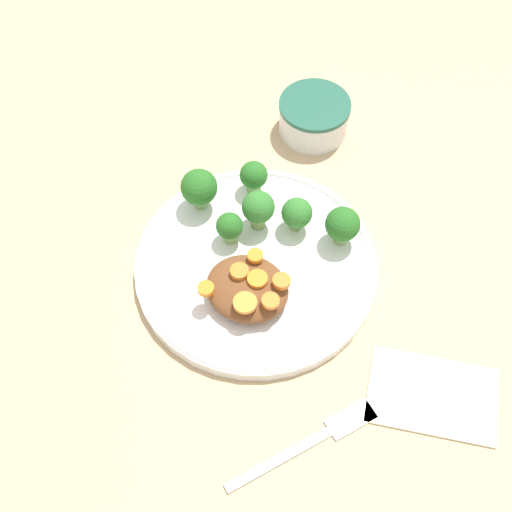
# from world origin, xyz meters

# --- Properties ---
(ground_plane) EXTENTS (4.00, 4.00, 0.00)m
(ground_plane) POSITION_xyz_m (0.00, 0.00, 0.00)
(ground_plane) COLOR tan
(plate) EXTENTS (0.29, 0.29, 0.02)m
(plate) POSITION_xyz_m (0.00, 0.00, 0.01)
(plate) COLOR white
(plate) RESTS_ON ground_plane
(dip_bowl) EXTENTS (0.10, 0.10, 0.05)m
(dip_bowl) POSITION_xyz_m (0.04, -0.24, 0.03)
(dip_bowl) COLOR silver
(dip_bowl) RESTS_ON ground_plane
(stew_mound) EXTENTS (0.10, 0.09, 0.03)m
(stew_mound) POSITION_xyz_m (-0.01, 0.04, 0.03)
(stew_mound) COLOR brown
(stew_mound) RESTS_ON plate
(broccoli_floret_0) EXTENTS (0.04, 0.04, 0.05)m
(broccoli_floret_0) POSITION_xyz_m (-0.02, -0.07, 0.04)
(broccoli_floret_0) COLOR #759E51
(broccoli_floret_0) RESTS_ON plate
(broccoli_floret_1) EXTENTS (0.04, 0.04, 0.06)m
(broccoli_floret_1) POSITION_xyz_m (0.10, -0.04, 0.05)
(broccoli_floret_1) COLOR #7FA85B
(broccoli_floret_1) RESTS_ON plate
(broccoli_floret_2) EXTENTS (0.04, 0.04, 0.06)m
(broccoli_floret_2) POSITION_xyz_m (0.02, -0.05, 0.05)
(broccoli_floret_2) COLOR #759E51
(broccoli_floret_2) RESTS_ON plate
(broccoli_floret_3) EXTENTS (0.03, 0.03, 0.04)m
(broccoli_floret_3) POSITION_xyz_m (0.04, -0.01, 0.04)
(broccoli_floret_3) COLOR #7FA85B
(broccoli_floret_3) RESTS_ON plate
(broccoli_floret_4) EXTENTS (0.04, 0.04, 0.05)m
(broccoli_floret_4) POSITION_xyz_m (-0.07, -0.08, 0.05)
(broccoli_floret_4) COLOR #7FA85B
(broccoli_floret_4) RESTS_ON plate
(broccoli_floret_5) EXTENTS (0.03, 0.03, 0.05)m
(broccoli_floret_5) POSITION_xyz_m (0.06, -0.09, 0.04)
(broccoli_floret_5) COLOR #7FA85B
(broccoli_floret_5) RESTS_ON plate
(carrot_slice_0) EXTENTS (0.02, 0.02, 0.01)m
(carrot_slice_0) POSITION_xyz_m (0.00, 0.04, 0.05)
(carrot_slice_0) COLOR orange
(carrot_slice_0) RESTS_ON stew_mound
(carrot_slice_1) EXTENTS (0.03, 0.03, 0.00)m
(carrot_slice_1) POSITION_xyz_m (-0.02, 0.07, 0.05)
(carrot_slice_1) COLOR orange
(carrot_slice_1) RESTS_ON stew_mound
(carrot_slice_2) EXTENTS (0.02, 0.02, 0.01)m
(carrot_slice_2) POSITION_xyz_m (-0.05, 0.03, 0.05)
(carrot_slice_2) COLOR orange
(carrot_slice_2) RESTS_ON stew_mound
(carrot_slice_3) EXTENTS (0.02, 0.02, 0.00)m
(carrot_slice_3) POSITION_xyz_m (-0.02, 0.04, 0.05)
(carrot_slice_3) COLOR orange
(carrot_slice_3) RESTS_ON stew_mound
(carrot_slice_4) EXTENTS (0.02, 0.02, 0.01)m
(carrot_slice_4) POSITION_xyz_m (-0.01, 0.01, 0.05)
(carrot_slice_4) COLOR orange
(carrot_slice_4) RESTS_ON stew_mound
(carrot_slice_5) EXTENTS (0.02, 0.02, 0.01)m
(carrot_slice_5) POSITION_xyz_m (-0.05, 0.05, 0.05)
(carrot_slice_5) COLOR orange
(carrot_slice_5) RESTS_ON stew_mound
(carrot_slice_6) EXTENTS (0.02, 0.02, 0.01)m
(carrot_slice_6) POSITION_xyz_m (0.02, 0.08, 0.05)
(carrot_slice_6) COLOR orange
(carrot_slice_6) RESTS_ON stew_mound
(fork) EXTENTS (0.11, 0.16, 0.01)m
(fork) POSITION_xyz_m (-0.16, 0.15, 0.00)
(fork) COLOR silver
(fork) RESTS_ON ground_plane
(napkin) EXTENTS (0.16, 0.13, 0.01)m
(napkin) POSITION_xyz_m (-0.24, 0.05, 0.00)
(napkin) COLOR beige
(napkin) RESTS_ON ground_plane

